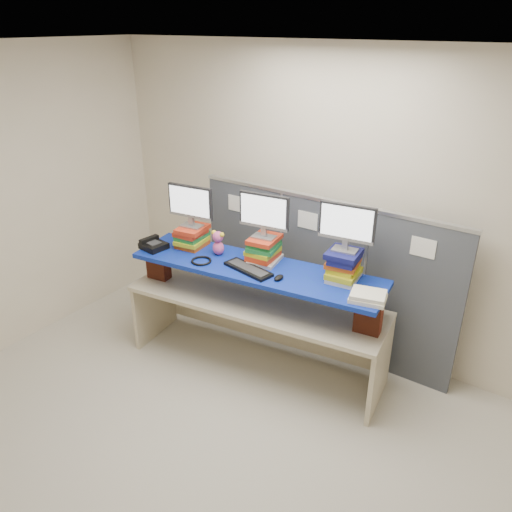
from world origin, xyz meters
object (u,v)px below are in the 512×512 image
Objects in this scene: desk at (256,313)px; blue_board at (256,269)px; monitor_left at (190,204)px; keyboard at (248,269)px; monitor_center at (264,213)px; desk_phone at (153,245)px; monitor_right at (347,225)px.

blue_board reaches higher than desk.
monitor_left reaches higher than keyboard.
monitor_center is 0.93× the size of keyboard.
desk is at bearing -97.09° from monitor_center.
monitor_left is 1.86× the size of desk_phone.
monitor_right reaches higher than keyboard.
desk is 1.15m from monitor_left.
keyboard is (-0.01, -0.22, -0.43)m from monitor_center.
monitor_left is 0.53m from desk_phone.
keyboard is (0.72, -0.12, -0.40)m from monitor_left.
desk is 0.92m from monitor_center.
monitor_right reaches higher than desk.
monitor_center is at bearing 98.23° from keyboard.
blue_board is 1.02m from desk_phone.
keyboard is at bearing -104.58° from desk.
desk_phone reaches higher than keyboard.
keyboard is 1.99× the size of desk_phone.
monitor_center is 1.86× the size of desk_phone.
monitor_right reaches higher than desk_phone.
desk is 5.37× the size of monitor_right.
keyboard is at bearing -104.58° from blue_board.
monitor_right is 0.91m from keyboard.
monitor_left reaches higher than blue_board.
monitor_right reaches higher than blue_board.
monitor_center is at bearing 82.91° from desk.
desk_phone is at bearing -168.59° from monitor_center.
monitor_center reaches higher than desk_phone.
keyboard is at bearing -100.48° from monitor_center.
monitor_left is at bearing 49.81° from desk_phone.
blue_board is at bearing -9.31° from monitor_left.
desk is 5.37× the size of monitor_center.
monitor_left reaches higher than desk.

